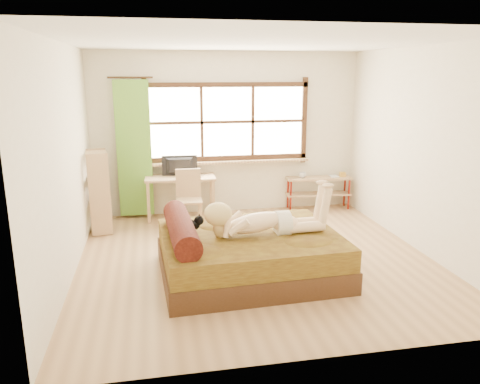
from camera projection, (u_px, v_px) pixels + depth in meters
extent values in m
plane|color=#9E754C|center=(256.00, 258.00, 6.10)|extent=(4.50, 4.50, 0.00)
plane|color=white|center=(258.00, 42.00, 5.43)|extent=(4.50, 4.50, 0.00)
plane|color=silver|center=(227.00, 134.00, 7.90)|extent=(4.50, 0.00, 4.50)
plane|color=silver|center=(320.00, 206.00, 3.62)|extent=(4.50, 0.00, 4.50)
plane|color=silver|center=(65.00, 163.00, 5.36)|extent=(0.00, 4.50, 4.50)
plane|color=silver|center=(423.00, 151.00, 6.17)|extent=(0.00, 4.50, 4.50)
cube|color=#FFEDBF|center=(227.00, 122.00, 7.85)|extent=(2.60, 0.01, 1.30)
cube|color=#A17357|center=(228.00, 162.00, 7.94)|extent=(2.80, 0.16, 0.04)
cube|color=#4E8B25|center=(134.00, 149.00, 7.56)|extent=(0.55, 0.10, 2.20)
cube|color=black|center=(250.00, 264.00, 5.59)|extent=(2.15, 1.75, 0.26)
cube|color=#3C220D|center=(250.00, 244.00, 5.53)|extent=(2.10, 1.72, 0.26)
cylinder|color=black|center=(181.00, 228.00, 5.29)|extent=(0.35, 1.42, 0.29)
cube|color=#A17357|center=(180.00, 178.00, 7.63)|extent=(1.15, 0.57, 0.04)
cube|color=#A17357|center=(149.00, 203.00, 7.45)|extent=(0.05, 0.05, 0.68)
cube|color=#A17357|center=(213.00, 200.00, 7.59)|extent=(0.05, 0.05, 0.68)
cube|color=#A17357|center=(150.00, 196.00, 7.84)|extent=(0.05, 0.05, 0.68)
cube|color=#A17357|center=(211.00, 194.00, 7.99)|extent=(0.05, 0.05, 0.68)
imported|color=black|center=(180.00, 166.00, 7.63)|extent=(0.58, 0.10, 0.33)
cube|color=#A17357|center=(189.00, 201.00, 7.29)|extent=(0.41, 0.41, 0.04)
cube|color=#A17357|center=(188.00, 183.00, 7.40)|extent=(0.40, 0.05, 0.45)
cube|color=#A17357|center=(179.00, 218.00, 7.16)|extent=(0.04, 0.04, 0.40)
cube|color=#A17357|center=(201.00, 217.00, 7.20)|extent=(0.04, 0.04, 0.40)
cube|color=#A17357|center=(178.00, 211.00, 7.48)|extent=(0.04, 0.04, 0.40)
cube|color=#A17357|center=(200.00, 210.00, 7.53)|extent=(0.04, 0.04, 0.40)
cube|color=#A17357|center=(319.00, 178.00, 8.22)|extent=(1.16, 0.36, 0.04)
cube|color=#A17357|center=(318.00, 194.00, 8.29)|extent=(1.16, 0.36, 0.03)
cylinder|color=maroon|center=(291.00, 195.00, 8.11)|extent=(0.03, 0.03, 0.57)
cylinder|color=maroon|center=(349.00, 194.00, 8.23)|extent=(0.03, 0.03, 0.57)
cylinder|color=maroon|center=(288.00, 192.00, 8.33)|extent=(0.03, 0.03, 0.57)
cylinder|color=maroon|center=(345.00, 190.00, 8.45)|extent=(0.03, 0.03, 0.57)
cube|color=gold|center=(343.00, 174.00, 8.25)|extent=(0.10, 0.10, 0.08)
imported|color=gray|center=(303.00, 175.00, 8.15)|extent=(0.13, 0.13, 0.10)
imported|color=gray|center=(330.00, 176.00, 8.25)|extent=(0.16, 0.21, 0.02)
cube|color=#A17357|center=(102.00, 227.00, 7.17)|extent=(0.37, 0.54, 0.03)
cube|color=#A17357|center=(100.00, 203.00, 7.07)|extent=(0.37, 0.54, 0.03)
cube|color=#A17357|center=(98.00, 179.00, 6.98)|extent=(0.37, 0.54, 0.03)
cube|color=#A17357|center=(96.00, 154.00, 6.89)|extent=(0.37, 0.54, 0.03)
cube|color=#A17357|center=(100.00, 195.00, 6.80)|extent=(0.30, 0.07, 1.22)
cube|color=#A17357|center=(98.00, 188.00, 7.26)|extent=(0.30, 0.07, 1.22)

